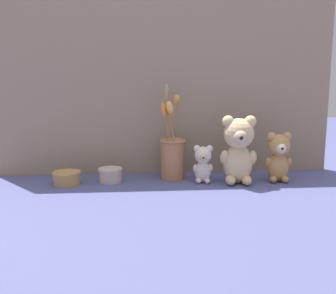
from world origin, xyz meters
TOP-DOWN VIEW (x-y plane):
  - ground_plane at (0.00, 0.00)m, footprint 4.00×4.00m
  - backdrop_wall at (0.00, 0.17)m, footprint 1.32×0.02m
  - teddy_bear_large at (0.25, -0.02)m, footprint 0.14×0.13m
  - teddy_bear_medium at (0.41, -0.00)m, footprint 0.10×0.09m
  - teddy_bear_small at (0.13, 0.00)m, footprint 0.08×0.07m
  - flower_vase at (0.02, 0.06)m, footprint 0.10×0.12m
  - decorative_tin_tall at (-0.37, 0.02)m, footprint 0.10×0.10m
  - decorative_tin_short at (-0.21, 0.04)m, footprint 0.09×0.09m

SIDE VIEW (x-z plane):
  - ground_plane at x=0.00m, z-range 0.00..0.00m
  - decorative_tin_tall at x=-0.37m, z-range 0.00..0.05m
  - decorative_tin_short at x=-0.21m, z-range 0.00..0.05m
  - teddy_bear_small at x=0.13m, z-range 0.00..0.14m
  - teddy_bear_medium at x=0.41m, z-range 0.00..0.19m
  - flower_vase at x=0.02m, z-range -0.08..0.28m
  - teddy_bear_large at x=0.25m, z-range 0.01..0.25m
  - backdrop_wall at x=0.00m, z-range 0.00..0.69m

